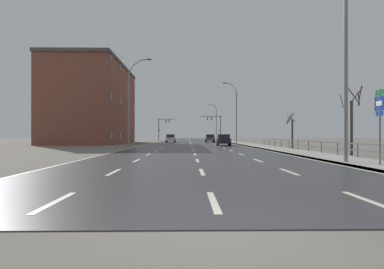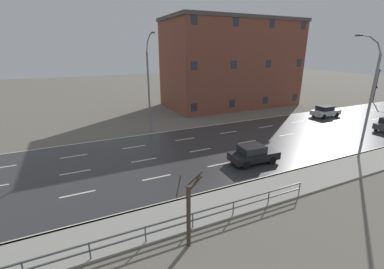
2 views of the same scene
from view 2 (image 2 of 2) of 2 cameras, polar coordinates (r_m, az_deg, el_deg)
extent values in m
cube|color=#666056|center=(32.70, 23.53, 0.46)|extent=(160.00, 160.00, 0.12)
cube|color=#303033|center=(42.30, 34.45, 2.62)|extent=(14.00, 120.00, 0.02)
cube|color=beige|center=(26.03, -36.41, -5.85)|extent=(0.16, 2.20, 0.01)
cube|color=beige|center=(25.39, -24.49, -4.36)|extent=(0.16, 2.20, 0.01)
cube|color=beige|center=(25.88, -12.54, -2.68)|extent=(0.16, 2.20, 0.01)
cube|color=beige|center=(27.44, -1.53, -1.02)|extent=(0.16, 2.20, 0.01)
cube|color=beige|center=(29.92, 7.97, 0.45)|extent=(0.16, 2.20, 0.01)
cube|color=beige|center=(33.09, 15.84, 1.66)|extent=(0.16, 2.20, 0.01)
cube|color=beige|center=(36.79, 22.24, 2.61)|extent=(0.16, 2.20, 0.01)
cube|color=beige|center=(40.87, 27.42, 3.37)|extent=(0.16, 2.20, 0.01)
cube|color=beige|center=(45.23, 31.64, 3.96)|extent=(0.16, 2.20, 0.01)
cube|color=beige|center=(49.79, 35.11, 4.43)|extent=(0.16, 2.20, 0.01)
cube|color=beige|center=(22.15, -24.18, -7.57)|extent=(0.16, 2.20, 0.01)
cube|color=beige|center=(22.71, -10.48, -5.55)|extent=(0.16, 2.20, 0.01)
cube|color=beige|center=(24.48, 1.80, -3.45)|extent=(0.16, 2.20, 0.01)
cube|color=beige|center=(27.22, 11.98, -1.58)|extent=(0.16, 2.20, 0.01)
cube|color=beige|center=(30.68, 20.07, -0.06)|extent=(0.16, 2.20, 0.01)
cube|color=beige|center=(34.64, 26.42, 1.14)|extent=(0.16, 2.20, 0.01)
cube|color=beige|center=(38.94, 31.42, 2.08)|extent=(0.16, 2.20, 0.01)
cube|color=beige|center=(43.49, 35.40, 2.81)|extent=(0.16, 2.20, 0.01)
cube|color=beige|center=(19.01, -23.76, -11.85)|extent=(0.16, 2.20, 0.01)
cube|color=beige|center=(19.66, -7.75, -9.32)|extent=(0.16, 2.20, 0.01)
cube|color=beige|center=(21.68, 6.04, -6.52)|extent=(0.16, 2.20, 0.01)
cube|color=beige|center=(24.73, 16.83, -4.03)|extent=(0.16, 2.20, 0.01)
cube|color=beige|center=(28.49, 24.98, -2.05)|extent=(0.16, 2.20, 0.01)
cube|color=beige|center=(32.72, 31.11, -0.52)|extent=(0.16, 2.20, 0.01)
cube|color=beige|center=(37.25, 35.80, 0.65)|extent=(0.16, 2.20, 0.01)
cube|color=beige|center=(45.97, 27.24, 4.84)|extent=(0.16, 120.00, 0.01)
cube|color=#515459|center=(13.42, -33.33, -22.41)|extent=(0.06, 30.34, 0.08)
cylinder|color=#515459|center=(13.44, -21.45, -22.78)|extent=(0.07, 0.07, 1.00)
cylinder|color=#515459|center=(13.66, -10.15, -20.88)|extent=(0.07, 0.07, 1.00)
cylinder|color=#515459|center=(14.33, 0.15, -18.43)|extent=(0.07, 0.07, 1.00)
cylinder|color=#515459|center=(15.38, 9.02, -15.81)|extent=(0.07, 0.07, 1.00)
cylinder|color=#515459|center=(16.76, 16.40, -13.29)|extent=(0.07, 0.07, 1.00)
cylinder|color=#515459|center=(18.38, 22.45, -11.03)|extent=(0.07, 0.07, 1.00)
cylinder|color=slate|center=(25.78, 34.22, 4.52)|extent=(0.20, 0.20, 8.69)
cylinder|color=slate|center=(25.44, 35.80, 15.03)|extent=(0.48, 0.11, 0.85)
cylinder|color=slate|center=(25.73, 34.99, 16.66)|extent=(0.79, 0.11, 0.60)
cylinder|color=slate|center=(26.17, 33.57, 17.61)|extent=(0.90, 0.11, 0.26)
cube|color=#333335|center=(26.41, 32.75, 17.79)|extent=(0.56, 0.24, 0.12)
cylinder|color=slate|center=(29.31, -9.42, 8.80)|extent=(0.20, 0.20, 8.77)
cylinder|color=slate|center=(28.72, -9.80, 18.39)|extent=(0.56, 0.11, 1.04)
cylinder|color=slate|center=(28.08, -9.49, 20.07)|extent=(0.96, 0.11, 0.72)
cylinder|color=slate|center=(27.16, -8.91, 21.03)|extent=(1.10, 0.11, 0.30)
cube|color=#333335|center=(26.64, -8.56, 21.20)|extent=(0.56, 0.24, 0.12)
cylinder|color=#38383A|center=(57.39, 35.35, 8.72)|extent=(0.18, 0.18, 5.75)
cube|color=black|center=(57.27, 35.46, 8.41)|extent=(0.18, 0.12, 0.32)
cylinder|color=black|center=(37.18, 35.38, 1.21)|extent=(0.23, 0.66, 0.66)
cube|color=red|center=(36.39, 35.08, 1.48)|extent=(0.16, 0.04, 0.14)
cube|color=silver|center=(41.02, 27.21, 4.35)|extent=(1.83, 4.13, 0.64)
cube|color=black|center=(40.70, 27.11, 5.17)|extent=(1.60, 2.03, 0.60)
cube|color=slate|center=(41.44, 27.94, 5.22)|extent=(1.41, 0.11, 0.51)
cylinder|color=black|center=(41.60, 29.11, 3.78)|extent=(0.23, 0.66, 0.66)
cylinder|color=black|center=(42.55, 27.40, 4.31)|extent=(0.23, 0.66, 0.66)
cylinder|color=black|center=(39.62, 26.88, 3.49)|extent=(0.23, 0.66, 0.66)
cylinder|color=black|center=(40.62, 25.14, 4.06)|extent=(0.23, 0.66, 0.66)
cube|color=red|center=(39.89, 24.64, 4.37)|extent=(0.16, 0.04, 0.14)
cube|color=red|center=(39.06, 26.07, 3.91)|extent=(0.16, 0.04, 0.14)
cube|color=black|center=(22.23, 13.38, -4.53)|extent=(1.98, 4.19, 0.64)
cube|color=black|center=(21.86, 12.96, -3.13)|extent=(1.67, 2.08, 0.60)
cube|color=slate|center=(22.41, 14.96, -2.82)|extent=(1.41, 0.16, 0.51)
cylinder|color=black|center=(22.50, 17.16, -5.46)|extent=(0.26, 0.67, 0.66)
cylinder|color=black|center=(23.66, 14.72, -4.06)|extent=(0.26, 0.67, 0.66)
cylinder|color=black|center=(21.07, 11.74, -6.66)|extent=(0.26, 0.67, 0.66)
cylinder|color=black|center=(22.30, 9.44, -5.08)|extent=(0.26, 0.67, 0.66)
cube|color=red|center=(21.69, 7.97, -4.77)|extent=(0.16, 0.05, 0.14)
cube|color=red|center=(20.66, 9.80, -6.07)|extent=(0.16, 0.05, 0.14)
cube|color=brown|center=(44.75, 8.57, 14.82)|extent=(10.78, 21.18, 13.15)
cube|color=#4C4742|center=(44.90, 9.01, 23.54)|extent=(10.99, 21.61, 0.50)
cube|color=#282D38|center=(36.13, 0.44, 5.97)|extent=(0.04, 0.90, 1.10)
cube|color=#282D38|center=(39.20, 8.77, 6.73)|extent=(0.04, 0.90, 1.10)
cube|color=#282D38|center=(42.97, 15.78, 7.26)|extent=(0.04, 0.90, 1.10)
cube|color=#282D38|center=(47.28, 21.60, 7.61)|extent=(0.04, 0.90, 1.10)
cube|color=#282D38|center=(35.37, 0.46, 14.82)|extent=(0.04, 0.90, 1.10)
cube|color=#282D38|center=(38.50, 9.18, 14.88)|extent=(0.04, 0.90, 1.10)
cube|color=#282D38|center=(42.34, 16.44, 14.67)|extent=(0.04, 0.90, 1.10)
cube|color=#282D38|center=(46.70, 22.41, 14.33)|extent=(0.04, 0.90, 1.10)
cube|color=#282D38|center=(35.48, 0.49, 23.85)|extent=(0.04, 0.90, 1.10)
cube|color=#282D38|center=(38.61, 9.62, 23.15)|extent=(0.04, 0.90, 1.10)
cube|color=#282D38|center=(42.43, 17.16, 22.18)|extent=(0.04, 0.90, 1.10)
cube|color=#282D38|center=(46.79, 23.28, 21.11)|extent=(0.04, 0.90, 1.10)
cylinder|color=#423328|center=(12.71, -0.76, -17.59)|extent=(0.20, 0.20, 3.23)
cylinder|color=#423328|center=(11.91, -2.95, -11.30)|extent=(0.77, 0.58, 0.72)
cylinder|color=#423328|center=(12.10, 0.74, -10.74)|extent=(0.86, 0.32, 1.13)
cylinder|color=#423328|center=(11.94, 0.92, -10.10)|extent=(0.86, 0.14, 1.18)
cylinder|color=#423328|center=(12.10, 0.46, -9.81)|extent=(0.82, 0.54, 1.10)
camera|label=1|loc=(36.27, -76.27, -8.13)|focal=28.61mm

